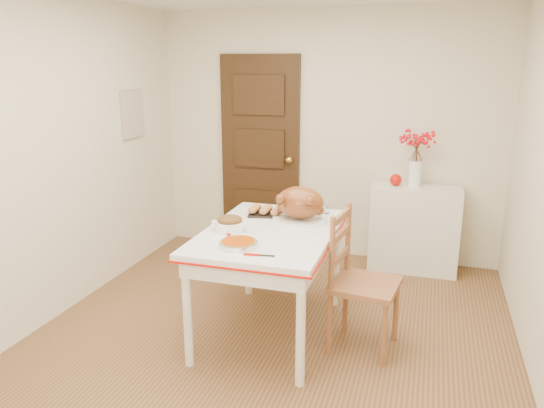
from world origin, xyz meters
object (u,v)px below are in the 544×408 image
(chair_oak, at_px, (365,282))
(turkey_platter, at_px, (300,204))
(pumpkin_pie, at_px, (238,242))
(kitchen_table, at_px, (270,282))
(sideboard, at_px, (414,229))

(chair_oak, xyz_separation_m, turkey_platter, (-0.55, 0.28, 0.44))
(pumpkin_pie, bearing_deg, kitchen_table, 76.43)
(kitchen_table, height_order, chair_oak, chair_oak)
(chair_oak, height_order, pumpkin_pie, chair_oak)
(turkey_platter, relative_size, pumpkin_pie, 1.65)
(sideboard, relative_size, chair_oak, 0.83)
(chair_oak, relative_size, turkey_platter, 2.39)
(kitchen_table, bearing_deg, sideboard, 58.70)
(chair_oak, distance_m, pumpkin_pie, 0.94)
(chair_oak, bearing_deg, sideboard, -2.23)
(turkey_platter, bearing_deg, sideboard, 55.41)
(kitchen_table, bearing_deg, chair_oak, -1.06)
(chair_oak, height_order, turkey_platter, turkey_platter)
(pumpkin_pie, bearing_deg, turkey_platter, 69.34)
(sideboard, bearing_deg, pumpkin_pie, -118.18)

